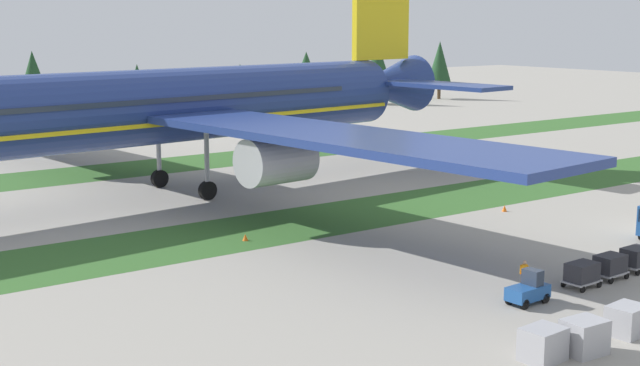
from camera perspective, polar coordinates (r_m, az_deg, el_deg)
The scene contains 14 objects.
grass_strip_near at distance 71.95m, azimuth 0.38°, elevation -2.33°, with size 320.00×10.12×0.01m, color #336028.
grass_strip_far at distance 99.32m, azimuth -10.68°, elevation 1.07°, with size 320.00×10.12×0.01m, color #336028.
airliner at distance 81.14m, azimuth -10.40°, elevation 4.92°, with size 68.67×84.59×23.23m.
baggage_tug at distance 52.00m, azimuth 13.39°, elevation -6.76°, with size 2.65×1.40×1.97m.
cargo_dolly_lead at distance 55.86m, azimuth 16.64°, elevation -5.61°, with size 2.25×1.58×1.55m.
cargo_dolly_second at distance 58.18m, azimuth 18.30°, elevation -5.06°, with size 2.25×1.58×1.55m.
cargo_dolly_third at distance 60.55m, azimuth 19.84°, elevation -4.55°, with size 2.25×1.58×1.55m.
ground_crew_marshaller at distance 54.85m, azimuth 13.12°, elevation -5.70°, with size 0.36×0.50×1.74m.
uld_container_0 at distance 43.83m, azimuth 14.27°, elevation -10.11°, with size 2.00×1.60×1.63m, color #A3A3A8.
uld_container_1 at distance 45.19m, azimuth 16.78°, elevation -9.53°, with size 2.00×1.60×1.73m, color #A3A3A8.
uld_container_2 at distance 48.50m, azimuth 19.31°, elevation -8.40°, with size 2.00×1.60×1.56m, color #A3A3A8.
taxiway_marker_0 at distance 65.08m, azimuth -4.87°, elevation -3.53°, with size 0.44×0.44×0.50m, color orange.
taxiway_marker_1 at distance 76.28m, azimuth 11.88°, elevation -1.62°, with size 0.44×0.44×0.53m, color orange.
distant_tree_line at distance 140.68m, azimuth -16.33°, elevation 6.52°, with size 177.93×9.60×12.67m.
Camera 1 is at (-41.47, -22.15, 16.01)m, focal length 49.31 mm.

